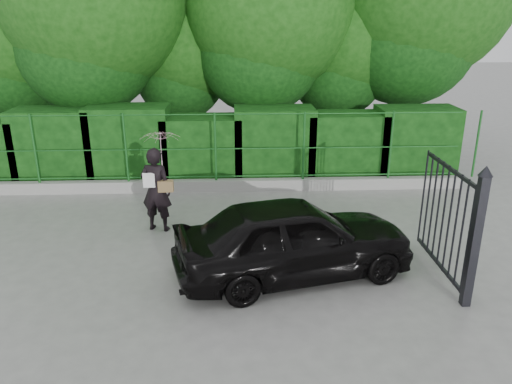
{
  "coord_description": "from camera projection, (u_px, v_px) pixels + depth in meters",
  "views": [
    {
      "loc": [
        0.9,
        -8.06,
        4.47
      ],
      "look_at": [
        1.31,
        1.3,
        1.1
      ],
      "focal_mm": 35.0,
      "sensor_mm": 36.0,
      "label": 1
    }
  ],
  "objects": [
    {
      "name": "fence",
      "position": [
        208.0,
        147.0,
        12.88
      ],
      "size": [
        14.13,
        0.06,
        1.8
      ],
      "color": "#19581D",
      "rests_on": "kerb"
    },
    {
      "name": "ground",
      "position": [
        187.0,
        274.0,
        9.05
      ],
      "size": [
        80.0,
        80.0,
        0.0
      ],
      "primitive_type": "plane",
      "color": "gray"
    },
    {
      "name": "hedge",
      "position": [
        204.0,
        146.0,
        13.89
      ],
      "size": [
        14.2,
        1.2,
        2.11
      ],
      "color": "black",
      "rests_on": "ground"
    },
    {
      "name": "kerb",
      "position": [
        201.0,
        186.0,
        13.23
      ],
      "size": [
        14.0,
        0.25,
        0.3
      ],
      "primitive_type": "cube",
      "color": "#9E9E99",
      "rests_on": "ground"
    },
    {
      "name": "car",
      "position": [
        294.0,
        238.0,
        8.81
      ],
      "size": [
        4.52,
        2.68,
        1.44
      ],
      "primitive_type": "imported",
      "rotation": [
        0.0,
        0.0,
        1.82
      ],
      "color": "black",
      "rests_on": "ground"
    },
    {
      "name": "trees",
      "position": [
        241.0,
        7.0,
        14.8
      ],
      "size": [
        17.1,
        6.15,
        8.08
      ],
      "color": "black",
      "rests_on": "ground"
    },
    {
      "name": "gate",
      "position": [
        462.0,
        226.0,
        8.16
      ],
      "size": [
        0.22,
        2.33,
        2.36
      ],
      "color": "black",
      "rests_on": "ground"
    },
    {
      "name": "woman",
      "position": [
        159.0,
        170.0,
        10.5
      ],
      "size": [
        0.94,
        0.85,
        2.18
      ],
      "color": "black",
      "rests_on": "ground"
    }
  ]
}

